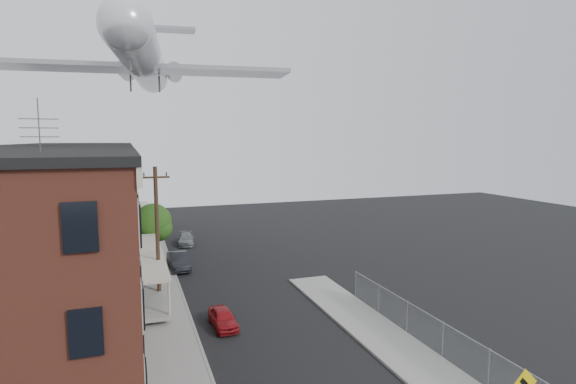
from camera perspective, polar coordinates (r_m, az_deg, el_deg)
name	(u,v)px	position (r m, az deg, el deg)	size (l,w,h in m)	color
sidewalk_left	(156,274)	(37.82, -16.43, -9.99)	(3.00, 62.00, 0.12)	gray
sidewalk_right	(404,353)	(24.66, 14.57, -19.23)	(3.00, 26.00, 0.12)	gray
curb_left	(175,272)	(37.91, -14.21, -9.86)	(0.15, 62.00, 0.14)	gray
curb_right	(379,358)	(23.94, 11.51, -19.95)	(0.15, 26.00, 0.14)	gray
corner_building	(0,287)	(20.60, -32.74, -10.16)	(10.31, 12.30, 12.15)	#3B1613
row_house_a	(44,237)	(29.66, -28.53, -5.05)	(11.98, 7.00, 10.30)	slate
row_house_b	(61,217)	(36.49, -26.85, -2.88)	(11.98, 7.00, 10.30)	gray
row_house_c	(72,204)	(43.36, -25.70, -1.40)	(11.98, 7.00, 10.30)	slate
row_house_d	(80,195)	(50.27, -24.87, -0.32)	(11.98, 7.00, 10.30)	gray
row_house_e	(86,188)	(57.21, -24.24, 0.50)	(11.98, 7.00, 10.30)	slate
chainlink_fence	(443,340)	(24.37, 19.08, -17.30)	(0.06, 18.06, 1.90)	gray
utility_pole	(157,232)	(30.88, -16.27, -4.92)	(1.80, 0.26, 9.00)	black
street_tree	(155,224)	(40.86, -16.58, -3.86)	(3.22, 3.20, 5.20)	black
car_near	(223,318)	(27.05, -8.26, -15.55)	(1.28, 3.18, 1.08)	maroon
car_mid	(179,261)	(38.82, -13.72, -8.50)	(1.46, 4.19, 1.38)	black
car_far	(186,239)	(47.46, -12.84, -5.86)	(1.55, 3.80, 1.10)	slate
airplane	(144,60)	(37.52, -17.83, 15.65)	(21.71, 24.79, 7.14)	silver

